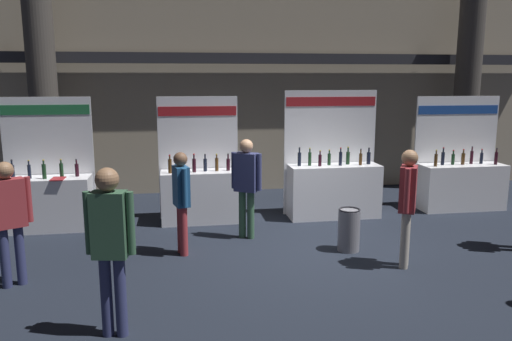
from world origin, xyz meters
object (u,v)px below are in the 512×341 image
(exhibitor_booth_3, at_px, (460,181))
(visitor_3, at_px, (110,238))
(exhibitor_booth_0, at_px, (48,197))
(visitor_2, at_px, (407,199))
(visitor_8, at_px, (9,213))
(trash_bin, at_px, (349,230))
(visitor_1, at_px, (181,196))
(exhibitor_booth_2, at_px, (333,185))
(visitor_6, at_px, (246,180))
(exhibitor_booth_1, at_px, (200,191))

(exhibitor_booth_3, xyz_separation_m, visitor_3, (-6.61, -4.31, 0.52))
(exhibitor_booth_0, distance_m, visitor_2, 6.27)
(exhibitor_booth_3, relative_size, visitor_8, 1.40)
(trash_bin, relative_size, visitor_3, 0.37)
(exhibitor_booth_3, distance_m, trash_bin, 3.87)
(visitor_1, bearing_deg, trash_bin, 69.64)
(exhibitor_booth_3, bearing_deg, visitor_3, -146.91)
(exhibitor_booth_3, bearing_deg, exhibitor_booth_2, -176.97)
(visitor_2, relative_size, visitor_8, 1.03)
(visitor_6, bearing_deg, exhibitor_booth_3, 46.48)
(visitor_2, bearing_deg, exhibitor_booth_3, -11.98)
(exhibitor_booth_0, relative_size, exhibitor_booth_1, 1.00)
(exhibitor_booth_2, bearing_deg, exhibitor_booth_1, 178.33)
(exhibitor_booth_2, relative_size, visitor_3, 1.35)
(visitor_3, height_order, visitor_8, visitor_3)
(exhibitor_booth_0, height_order, exhibitor_booth_3, exhibitor_booth_0)
(trash_bin, height_order, visitor_2, visitor_2)
(exhibitor_booth_0, relative_size, visitor_1, 1.47)
(exhibitor_booth_2, relative_size, exhibitor_booth_3, 1.06)
(visitor_2, bearing_deg, exhibitor_booth_2, 34.14)
(exhibitor_booth_2, bearing_deg, visitor_6, -150.24)
(visitor_1, height_order, visitor_2, visitor_2)
(visitor_1, relative_size, visitor_3, 0.88)
(exhibitor_booth_3, distance_m, visitor_2, 3.97)
(exhibitor_booth_1, distance_m, visitor_3, 4.41)
(visitor_1, height_order, visitor_3, visitor_3)
(exhibitor_booth_1, height_order, trash_bin, exhibitor_booth_1)
(visitor_3, bearing_deg, exhibitor_booth_3, -136.18)
(exhibitor_booth_0, distance_m, exhibitor_booth_2, 5.40)
(visitor_1, xyz_separation_m, visitor_2, (3.21, -1.06, 0.08))
(visitor_2, relative_size, visitor_3, 0.94)
(trash_bin, height_order, visitor_8, visitor_8)
(exhibitor_booth_0, relative_size, exhibitor_booth_2, 0.96)
(exhibitor_booth_0, height_order, trash_bin, exhibitor_booth_0)
(visitor_2, xyz_separation_m, visitor_8, (-5.46, 0.19, -0.03))
(exhibitor_booth_3, distance_m, visitor_1, 6.15)
(trash_bin, bearing_deg, visitor_2, -54.29)
(exhibitor_booth_2, bearing_deg, visitor_1, -150.21)
(trash_bin, bearing_deg, visitor_1, 174.24)
(exhibitor_booth_1, height_order, visitor_8, exhibitor_booth_1)
(exhibitor_booth_2, relative_size, visitor_2, 1.43)
(visitor_2, distance_m, visitor_3, 4.21)
(visitor_6, bearing_deg, exhibitor_booth_1, 154.34)
(exhibitor_booth_1, xyz_separation_m, visitor_6, (0.74, -1.16, 0.43))
(exhibitor_booth_3, height_order, visitor_6, exhibitor_booth_3)
(trash_bin, xyz_separation_m, visitor_1, (-2.64, 0.27, 0.60))
(trash_bin, height_order, visitor_6, visitor_6)
(exhibitor_booth_1, bearing_deg, exhibitor_booth_3, 0.77)
(trash_bin, height_order, visitor_1, visitor_1)
(visitor_3, bearing_deg, visitor_2, -150.20)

